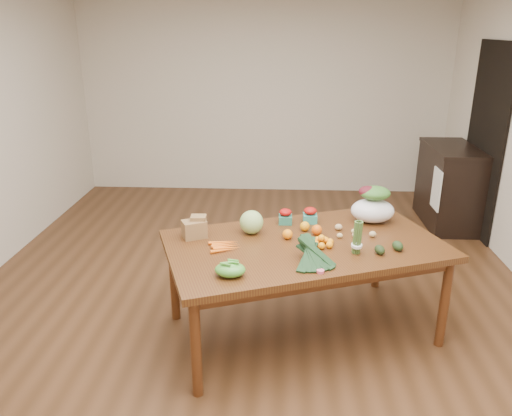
# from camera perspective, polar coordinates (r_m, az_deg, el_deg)

# --- Properties ---
(floor) EXTENTS (6.00, 6.00, 0.00)m
(floor) POSITION_cam_1_polar(r_m,az_deg,el_deg) (4.51, -0.59, -9.62)
(floor) COLOR #53331C
(floor) RESTS_ON ground
(room_walls) EXTENTS (5.02, 6.02, 2.70)m
(room_walls) POSITION_cam_1_polar(r_m,az_deg,el_deg) (4.02, -0.66, 7.35)
(room_walls) COLOR beige
(room_walls) RESTS_ON floor
(dining_table) EXTENTS (2.23, 1.71, 0.75)m
(dining_table) POSITION_cam_1_polar(r_m,az_deg,el_deg) (3.83, 5.41, -9.09)
(dining_table) COLOR #4D2D12
(dining_table) RESTS_ON floor
(doorway_dark) EXTENTS (0.02, 1.00, 2.10)m
(doorway_dark) POSITION_cam_1_polar(r_m,az_deg,el_deg) (6.06, 24.70, 6.99)
(doorway_dark) COLOR black
(doorway_dark) RESTS_ON floor
(cabinet) EXTENTS (0.52, 1.02, 0.94)m
(cabinet) POSITION_cam_1_polar(r_m,az_deg,el_deg) (6.28, 21.14, 2.39)
(cabinet) COLOR black
(cabinet) RESTS_ON floor
(dish_towel) EXTENTS (0.02, 0.28, 0.45)m
(dish_towel) POSITION_cam_1_polar(r_m,az_deg,el_deg) (5.83, 19.92, 2.05)
(dish_towel) COLOR white
(dish_towel) RESTS_ON cabinet
(paper_bag) EXTENTS (0.28, 0.25, 0.16)m
(paper_bag) POSITION_cam_1_polar(r_m,az_deg,el_deg) (3.73, -7.07, -2.21)
(paper_bag) COLOR olive
(paper_bag) RESTS_ON dining_table
(cabbage) EXTENTS (0.18, 0.18, 0.18)m
(cabbage) POSITION_cam_1_polar(r_m,az_deg,el_deg) (3.77, -0.52, -1.63)
(cabbage) COLOR #ADCD76
(cabbage) RESTS_ON dining_table
(strawberry_basket_a) EXTENTS (0.13, 0.13, 0.10)m
(strawberry_basket_a) POSITION_cam_1_polar(r_m,az_deg,el_deg) (3.98, 3.38, -1.11)
(strawberry_basket_a) COLOR #B00F0B
(strawberry_basket_a) RESTS_ON dining_table
(strawberry_basket_b) EXTENTS (0.14, 0.14, 0.10)m
(strawberry_basket_b) POSITION_cam_1_polar(r_m,az_deg,el_deg) (4.02, 6.20, -0.97)
(strawberry_basket_b) COLOR #B2180B
(strawberry_basket_b) RESTS_ON dining_table
(orange_a) EXTENTS (0.07, 0.07, 0.07)m
(orange_a) POSITION_cam_1_polar(r_m,az_deg,el_deg) (3.70, 3.63, -3.01)
(orange_a) COLOR orange
(orange_a) RESTS_ON dining_table
(orange_b) EXTENTS (0.08, 0.08, 0.08)m
(orange_b) POSITION_cam_1_polar(r_m,az_deg,el_deg) (3.85, 5.60, -2.09)
(orange_b) COLOR #FFA90F
(orange_b) RESTS_ON dining_table
(orange_c) EXTENTS (0.08, 0.08, 0.08)m
(orange_c) POSITION_cam_1_polar(r_m,az_deg,el_deg) (3.79, 6.96, -2.49)
(orange_c) COLOR orange
(orange_c) RESTS_ON dining_table
(mandarin_cluster) EXTENTS (0.23, 0.23, 0.08)m
(mandarin_cluster) POSITION_cam_1_polar(r_m,az_deg,el_deg) (3.62, 7.48, -3.60)
(mandarin_cluster) COLOR orange
(mandarin_cluster) RESTS_ON dining_table
(carrots) EXTENTS (0.27, 0.25, 0.03)m
(carrots) POSITION_cam_1_polar(r_m,az_deg,el_deg) (3.57, -3.63, -4.33)
(carrots) COLOR orange
(carrots) RESTS_ON dining_table
(snap_pea_bag) EXTENTS (0.20, 0.15, 0.09)m
(snap_pea_bag) POSITION_cam_1_polar(r_m,az_deg,el_deg) (3.16, -2.97, -7.06)
(snap_pea_bag) COLOR #509733
(snap_pea_bag) RESTS_ON dining_table
(kale_bunch) EXTENTS (0.44, 0.49, 0.16)m
(kale_bunch) POSITION_cam_1_polar(r_m,az_deg,el_deg) (3.29, 6.71, -5.35)
(kale_bunch) COLOR black
(kale_bunch) RESTS_ON dining_table
(asparagus_bundle) EXTENTS (0.12, 0.14, 0.26)m
(asparagus_bundle) POSITION_cam_1_polar(r_m,az_deg,el_deg) (3.49, 11.50, -3.30)
(asparagus_bundle) COLOR #4E7435
(asparagus_bundle) RESTS_ON dining_table
(potato_a) EXTENTS (0.04, 0.04, 0.04)m
(potato_a) POSITION_cam_1_polar(r_m,az_deg,el_deg) (3.77, 9.55, -3.13)
(potato_a) COLOR #CEBB76
(potato_a) RESTS_ON dining_table
(potato_b) EXTENTS (0.05, 0.04, 0.04)m
(potato_b) POSITION_cam_1_polar(r_m,az_deg,el_deg) (3.79, 11.23, -3.04)
(potato_b) COLOR tan
(potato_b) RESTS_ON dining_table
(potato_c) EXTENTS (0.05, 0.04, 0.04)m
(potato_c) POSITION_cam_1_polar(r_m,az_deg,el_deg) (3.86, 11.15, -2.63)
(potato_c) COLOR tan
(potato_c) RESTS_ON dining_table
(potato_d) EXTENTS (0.06, 0.05, 0.05)m
(potato_d) POSITION_cam_1_polar(r_m,az_deg,el_deg) (3.91, 9.42, -2.17)
(potato_d) COLOR tan
(potato_d) RESTS_ON dining_table
(potato_e) EXTENTS (0.05, 0.05, 0.05)m
(potato_e) POSITION_cam_1_polar(r_m,az_deg,el_deg) (3.83, 13.19, -2.93)
(potato_e) COLOR tan
(potato_e) RESTS_ON dining_table
(avocado_a) EXTENTS (0.09, 0.11, 0.06)m
(avocado_a) POSITION_cam_1_polar(r_m,az_deg,el_deg) (3.56, 13.95, -4.65)
(avocado_a) COLOR black
(avocado_a) RESTS_ON dining_table
(avocado_b) EXTENTS (0.09, 0.12, 0.07)m
(avocado_b) POSITION_cam_1_polar(r_m,az_deg,el_deg) (3.65, 15.89, -4.18)
(avocado_b) COLOR black
(avocado_b) RESTS_ON dining_table
(salad_bag) EXTENTS (0.41, 0.36, 0.27)m
(salad_bag) POSITION_cam_1_polar(r_m,az_deg,el_deg) (4.08, 13.21, 0.21)
(salad_bag) COLOR white
(salad_bag) RESTS_ON dining_table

